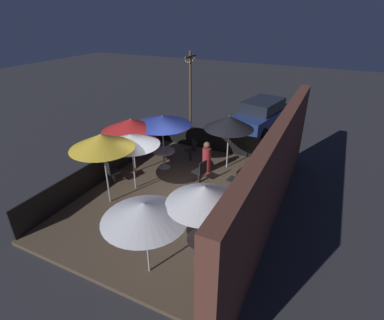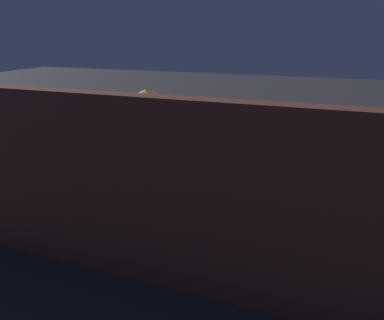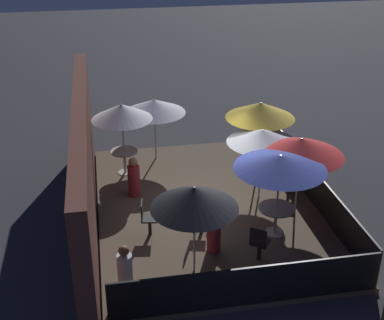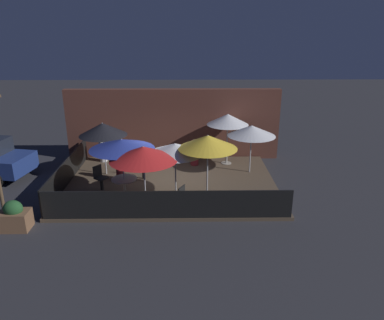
{
  "view_description": "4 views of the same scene",
  "coord_description": "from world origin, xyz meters",
  "px_view_note": "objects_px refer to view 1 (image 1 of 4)",
  "views": [
    {
      "loc": [
        7.62,
        4.32,
        5.86
      ],
      "look_at": [
        -0.91,
        0.18,
        1.1
      ],
      "focal_mm": 28.0,
      "sensor_mm": 36.0,
      "label": 1
    },
    {
      "loc": [
        -3.88,
        8.22,
        4.16
      ],
      "look_at": [
        -0.78,
        -0.07,
        1.11
      ],
      "focal_mm": 35.0,
      "sensor_mm": 36.0,
      "label": 2
    },
    {
      "loc": [
        -12.35,
        2.67,
        7.77
      ],
      "look_at": [
        0.71,
        0.31,
        1.21
      ],
      "focal_mm": 50.0,
      "sensor_mm": 36.0,
      "label": 3
    },
    {
      "loc": [
        0.62,
        -13.57,
        5.95
      ],
      "look_at": [
        0.82,
        0.11,
        0.99
      ],
      "focal_mm": 35.0,
      "sensor_mm": 36.0,
      "label": 4
    }
  ],
  "objects_px": {
    "dining_table_0": "(203,243)",
    "patio_chair_0": "(235,179)",
    "patron_2": "(218,212)",
    "patron_1": "(269,158)",
    "patio_umbrella_6": "(144,211)",
    "patron_0": "(207,158)",
    "patio_umbrella_3": "(131,125)",
    "patio_umbrella_1": "(162,120)",
    "planter_box": "(162,129)",
    "parked_car_0": "(262,114)",
    "patio_umbrella_2": "(102,141)",
    "patio_chair_2": "(201,171)",
    "patio_chair_3": "(192,150)",
    "patio_umbrella_5": "(131,140)",
    "patio_umbrella_4": "(229,122)",
    "light_post": "(190,90)",
    "dining_table_1": "(164,154)",
    "patio_umbrella_0": "(204,195)",
    "patio_chair_1": "(111,172)"
  },
  "relations": [
    {
      "from": "patio_umbrella_2",
      "to": "patio_chair_2",
      "type": "height_order",
      "value": "patio_umbrella_2"
    },
    {
      "from": "patio_chair_2",
      "to": "patio_chair_3",
      "type": "height_order",
      "value": "patio_chair_3"
    },
    {
      "from": "patio_umbrella_3",
      "to": "patio_chair_2",
      "type": "distance_m",
      "value": 3.06
    },
    {
      "from": "patio_chair_3",
      "to": "patron_0",
      "type": "distance_m",
      "value": 1.11
    },
    {
      "from": "patio_umbrella_2",
      "to": "patio_chair_0",
      "type": "height_order",
      "value": "patio_umbrella_2"
    },
    {
      "from": "patio_umbrella_4",
      "to": "dining_table_0",
      "type": "distance_m",
      "value": 5.42
    },
    {
      "from": "parked_car_0",
      "to": "patio_umbrella_5",
      "type": "bearing_deg",
      "value": -5.53
    },
    {
      "from": "dining_table_1",
      "to": "patron_2",
      "type": "relative_size",
      "value": 0.76
    },
    {
      "from": "planter_box",
      "to": "parked_car_0",
      "type": "distance_m",
      "value": 5.41
    },
    {
      "from": "patron_0",
      "to": "patio_umbrella_5",
      "type": "bearing_deg",
      "value": -130.52
    },
    {
      "from": "patio_umbrella_4",
      "to": "patio_chair_0",
      "type": "relative_size",
      "value": 2.34
    },
    {
      "from": "patio_umbrella_3",
      "to": "patio_chair_3",
      "type": "bearing_deg",
      "value": 139.59
    },
    {
      "from": "patio_umbrella_6",
      "to": "patron_0",
      "type": "distance_m",
      "value": 5.47
    },
    {
      "from": "patio_umbrella_4",
      "to": "light_post",
      "type": "bearing_deg",
      "value": -133.09
    },
    {
      "from": "patio_umbrella_4",
      "to": "planter_box",
      "type": "distance_m",
      "value": 4.91
    },
    {
      "from": "light_post",
      "to": "patron_1",
      "type": "bearing_deg",
      "value": 62.39
    },
    {
      "from": "patio_umbrella_2",
      "to": "patio_umbrella_6",
      "type": "distance_m",
      "value": 3.45
    },
    {
      "from": "patio_chair_0",
      "to": "parked_car_0",
      "type": "bearing_deg",
      "value": -74.0
    },
    {
      "from": "patio_umbrella_3",
      "to": "patio_umbrella_4",
      "type": "distance_m",
      "value": 3.67
    },
    {
      "from": "patio_umbrella_1",
      "to": "patio_umbrella_3",
      "type": "relative_size",
      "value": 1.01
    },
    {
      "from": "patio_umbrella_4",
      "to": "patio_chair_2",
      "type": "distance_m",
      "value": 2.19
    },
    {
      "from": "patio_umbrella_3",
      "to": "patio_chair_0",
      "type": "xyz_separation_m",
      "value": [
        -0.31,
        4.01,
        -1.45
      ]
    },
    {
      "from": "patron_0",
      "to": "patron_2",
      "type": "height_order",
      "value": "patron_0"
    },
    {
      "from": "patio_umbrella_2",
      "to": "patio_chair_2",
      "type": "distance_m",
      "value": 3.69
    },
    {
      "from": "dining_table_0",
      "to": "planter_box",
      "type": "xyz_separation_m",
      "value": [
        -7.06,
        -5.42,
        -0.29
      ]
    },
    {
      "from": "patio_chair_0",
      "to": "parked_car_0",
      "type": "relative_size",
      "value": 0.2
    },
    {
      "from": "dining_table_1",
      "to": "planter_box",
      "type": "xyz_separation_m",
      "value": [
        -3.08,
        -1.93,
        -0.29
      ]
    },
    {
      "from": "patio_umbrella_2",
      "to": "dining_table_1",
      "type": "distance_m",
      "value": 3.34
    },
    {
      "from": "patio_chair_3",
      "to": "light_post",
      "type": "relative_size",
      "value": 0.22
    },
    {
      "from": "parked_car_0",
      "to": "patron_1",
      "type": "bearing_deg",
      "value": 28.61
    },
    {
      "from": "patio_umbrella_6",
      "to": "patio_chair_1",
      "type": "bearing_deg",
      "value": -129.65
    },
    {
      "from": "patron_0",
      "to": "patio_umbrella_0",
      "type": "bearing_deg",
      "value": -69.41
    },
    {
      "from": "patio_umbrella_3",
      "to": "patio_umbrella_6",
      "type": "xyz_separation_m",
      "value": [
        4.02,
        3.28,
        -0.17
      ]
    },
    {
      "from": "patio_umbrella_1",
      "to": "light_post",
      "type": "height_order",
      "value": "light_post"
    },
    {
      "from": "patio_chair_2",
      "to": "patron_0",
      "type": "xyz_separation_m",
      "value": [
        -0.92,
        -0.16,
        0.09
      ]
    },
    {
      "from": "patio_umbrella_1",
      "to": "parked_car_0",
      "type": "height_order",
      "value": "patio_umbrella_1"
    },
    {
      "from": "dining_table_0",
      "to": "light_post",
      "type": "xyz_separation_m",
      "value": [
        -7.96,
        -4.27,
        1.62
      ]
    },
    {
      "from": "patio_umbrella_0",
      "to": "patio_umbrella_1",
      "type": "distance_m",
      "value": 5.3
    },
    {
      "from": "patio_umbrella_3",
      "to": "light_post",
      "type": "height_order",
      "value": "light_post"
    },
    {
      "from": "patio_umbrella_3",
      "to": "patron_0",
      "type": "distance_m",
      "value": 3.13
    },
    {
      "from": "dining_table_0",
      "to": "dining_table_1",
      "type": "distance_m",
      "value": 5.3
    },
    {
      "from": "dining_table_0",
      "to": "patio_chair_0",
      "type": "relative_size",
      "value": 0.88
    },
    {
      "from": "patron_2",
      "to": "patron_1",
      "type": "bearing_deg",
      "value": 170.11
    },
    {
      "from": "planter_box",
      "to": "parked_car_0",
      "type": "xyz_separation_m",
      "value": [
        -3.3,
        4.27,
        0.43
      ]
    },
    {
      "from": "patio_umbrella_5",
      "to": "patron_1",
      "type": "xyz_separation_m",
      "value": [
        -3.38,
        3.97,
        -1.34
      ]
    },
    {
      "from": "patio_chair_0",
      "to": "light_post",
      "type": "height_order",
      "value": "light_post"
    },
    {
      "from": "patio_umbrella_1",
      "to": "patio_chair_3",
      "type": "bearing_deg",
      "value": 144.23
    },
    {
      "from": "patron_2",
      "to": "patio_umbrella_5",
      "type": "bearing_deg",
      "value": -104.66
    },
    {
      "from": "patio_umbrella_4",
      "to": "patron_0",
      "type": "xyz_separation_m",
      "value": [
        0.69,
        -0.6,
        -1.33
      ]
    },
    {
      "from": "patio_chair_1",
      "to": "planter_box",
      "type": "distance_m",
      "value": 5.1
    }
  ]
}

